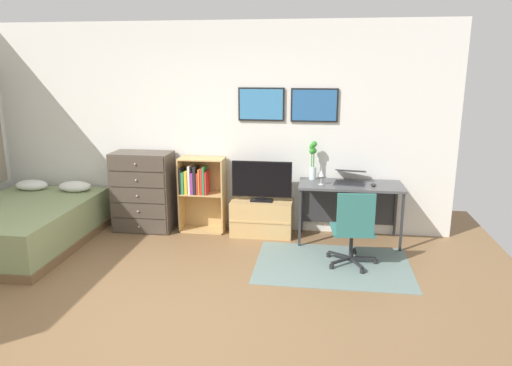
# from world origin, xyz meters

# --- Properties ---
(ground_plane) EXTENTS (7.20, 7.20, 0.00)m
(ground_plane) POSITION_xyz_m (0.00, 0.00, 0.00)
(ground_plane) COLOR brown
(wall_back_with_posters) EXTENTS (6.12, 0.09, 2.70)m
(wall_back_with_posters) POSITION_xyz_m (0.01, 2.43, 1.35)
(wall_back_with_posters) COLOR silver
(wall_back_with_posters) RESTS_ON ground_plane
(area_rug) EXTENTS (1.70, 1.20, 0.01)m
(area_rug) POSITION_xyz_m (1.56, 1.30, 0.00)
(area_rug) COLOR slate
(area_rug) RESTS_ON ground_plane
(bed) EXTENTS (1.45, 2.02, 0.64)m
(bed) POSITION_xyz_m (-2.17, 1.37, 0.26)
(bed) COLOR brown
(bed) RESTS_ON ground_plane
(dresser) EXTENTS (0.77, 0.46, 1.05)m
(dresser) POSITION_xyz_m (-0.93, 2.15, 0.53)
(dresser) COLOR #4C4238
(dresser) RESTS_ON ground_plane
(bookshelf) EXTENTS (0.59, 0.30, 0.99)m
(bookshelf) POSITION_xyz_m (-0.19, 2.22, 0.58)
(bookshelf) COLOR tan
(bookshelf) RESTS_ON ground_plane
(tv_stand) EXTENTS (0.79, 0.41, 0.46)m
(tv_stand) POSITION_xyz_m (0.65, 2.17, 0.23)
(tv_stand) COLOR tan
(tv_stand) RESTS_ON ground_plane
(television) EXTENTS (0.77, 0.16, 0.52)m
(television) POSITION_xyz_m (0.65, 2.15, 0.72)
(television) COLOR black
(television) RESTS_ON tv_stand
(desk) EXTENTS (1.26, 0.57, 0.74)m
(desk) POSITION_xyz_m (1.76, 2.16, 0.60)
(desk) COLOR #4C4C4F
(desk) RESTS_ON ground_plane
(office_chair) EXTENTS (0.57, 0.58, 0.86)m
(office_chair) POSITION_xyz_m (1.76, 1.29, 0.46)
(office_chair) COLOR #232326
(office_chair) RESTS_ON ground_plane
(laptop) EXTENTS (0.42, 0.45, 0.16)m
(laptop) POSITION_xyz_m (1.75, 2.17, 0.80)
(laptop) COLOR #333338
(laptop) RESTS_ON desk
(computer_mouse) EXTENTS (0.06, 0.10, 0.03)m
(computer_mouse) POSITION_xyz_m (2.02, 2.02, 0.76)
(computer_mouse) COLOR #262628
(computer_mouse) RESTS_ON desk
(bamboo_vase) EXTENTS (0.10, 0.10, 0.49)m
(bamboo_vase) POSITION_xyz_m (1.29, 2.28, 1.00)
(bamboo_vase) COLOR silver
(bamboo_vase) RESTS_ON desk
(wine_glass) EXTENTS (0.07, 0.07, 0.18)m
(wine_glass) POSITION_xyz_m (1.40, 2.00, 0.87)
(wine_glass) COLOR silver
(wine_glass) RESTS_ON desk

